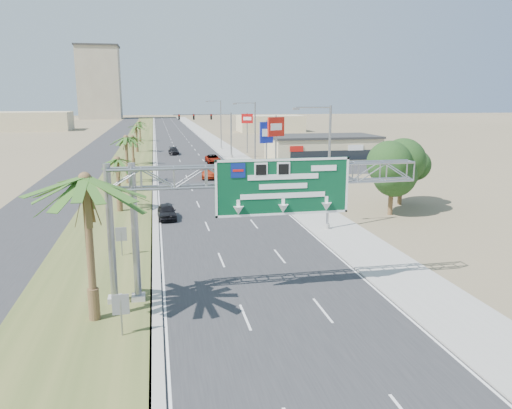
{
  "coord_description": "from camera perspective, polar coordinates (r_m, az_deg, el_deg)",
  "views": [
    {
      "loc": [
        -5.99,
        -15.48,
        10.61
      ],
      "look_at": [
        -0.11,
        13.68,
        4.2
      ],
      "focal_mm": 35.0,
      "sensor_mm": 36.0,
      "label": 1
    }
  ],
  "objects": [
    {
      "name": "opposing_road",
      "position": [
        126.41,
        -16.49,
        6.85
      ],
      "size": [
        8.0,
        300.0,
        0.02
      ],
      "primitive_type": "cube",
      "color": "#28282B",
      "rests_on": "ground"
    },
    {
      "name": "sign_gantry",
      "position": [
        26.28,
        -0.42,
        2.18
      ],
      "size": [
        16.75,
        1.24,
        7.5
      ],
      "color": "gray",
      "rests_on": "ground"
    },
    {
      "name": "tower_distant",
      "position": [
        266.84,
        -17.47,
        13.09
      ],
      "size": [
        20.0,
        16.0,
        35.0
      ],
      "primitive_type": "cube",
      "color": "gray",
      "rests_on": "ground"
    },
    {
      "name": "median_signback_a",
      "position": [
        23.42,
        -15.2,
        -11.31
      ],
      "size": [
        0.75,
        0.08,
        2.08
      ],
      "color": "gray",
      "rests_on": "ground"
    },
    {
      "name": "pole_sign_red_near",
      "position": [
        63.49,
        2.3,
        8.47
      ],
      "size": [
        2.34,
        1.17,
        8.38
      ],
      "color": "gray",
      "rests_on": "ground"
    },
    {
      "name": "palm_row_c",
      "position": [
        63.77,
        -14.65,
        7.32
      ],
      "size": [
        3.99,
        3.99,
        6.75
      ],
      "color": "brown",
      "rests_on": "ground"
    },
    {
      "name": "oak_near",
      "position": [
        46.89,
        15.34,
        4.27
      ],
      "size": [
        4.5,
        4.5,
        6.8
      ],
      "color": "brown",
      "rests_on": "ground"
    },
    {
      "name": "building_distant_left",
      "position": [
        179.92,
        -24.22,
        8.68
      ],
      "size": [
        24.0,
        14.0,
        6.0
      ],
      "primitive_type": "cube",
      "color": "#C7B687",
      "rests_on": "ground"
    },
    {
      "name": "store_building",
      "position": [
        86.58,
        7.56,
        6.34
      ],
      "size": [
        18.0,
        10.0,
        4.0
      ],
      "primitive_type": "cube",
      "color": "#C7B687",
      "rests_on": "ground"
    },
    {
      "name": "car_far",
      "position": [
        96.06,
        -9.4,
        6.04
      ],
      "size": [
        1.93,
        4.54,
        1.31
      ],
      "primitive_type": "imported",
      "rotation": [
        0.0,
        0.0,
        0.02
      ],
      "color": "black",
      "rests_on": "ground"
    },
    {
      "name": "pole_sign_blue",
      "position": [
        71.84,
        1.21,
        8.01
      ],
      "size": [
        2.02,
        0.7,
        7.39
      ],
      "color": "gray",
      "rests_on": "ground"
    },
    {
      "name": "palm_row_d",
      "position": [
        81.79,
        -13.95,
        7.46
      ],
      "size": [
        3.99,
        3.99,
        5.45
      ],
      "color": "brown",
      "rests_on": "ground"
    },
    {
      "name": "palm_near",
      "position": [
        23.98,
        -18.97,
        2.67
      ],
      "size": [
        5.7,
        5.7,
        8.35
      ],
      "color": "brown",
      "rests_on": "ground"
    },
    {
      "name": "median_grass",
      "position": [
        125.99,
        -13.29,
        7.03
      ],
      "size": [
        7.0,
        300.0,
        0.12
      ],
      "primitive_type": "cube",
      "color": "#425224",
      "rests_on": "ground"
    },
    {
      "name": "car_right_lane",
      "position": [
        82.86,
        -4.96,
        5.21
      ],
      "size": [
        2.27,
        4.77,
        1.31
      ],
      "primitive_type": "imported",
      "rotation": [
        0.0,
        0.0,
        0.02
      ],
      "color": "gray",
      "rests_on": "ground"
    },
    {
      "name": "palm_row_f",
      "position": [
        125.67,
        -13.17,
        9.15
      ],
      "size": [
        3.99,
        3.99,
        5.75
      ],
      "color": "brown",
      "rests_on": "ground"
    },
    {
      "name": "pole_sign_red_far",
      "position": [
        96.88,
        -1.02,
        9.47
      ],
      "size": [
        2.2,
        0.86,
        7.73
      ],
      "color": "gray",
      "rests_on": "ground"
    },
    {
      "name": "streetlight_mid",
      "position": [
        69.03,
        -0.27,
        7.24
      ],
      "size": [
        3.27,
        0.44,
        10.0
      ],
      "color": "gray",
      "rests_on": "ground"
    },
    {
      "name": "streetlight_far",
      "position": [
        104.5,
        -4.13,
        8.88
      ],
      "size": [
        3.27,
        0.44,
        10.0
      ],
      "color": "gray",
      "rests_on": "ground"
    },
    {
      "name": "car_mid_lane",
      "position": [
        67.06,
        -5.5,
        3.7
      ],
      "size": [
        2.12,
        5.07,
        1.63
      ],
      "primitive_type": "imported",
      "rotation": [
        0.0,
        0.0,
        -0.08
      ],
      "color": "#671809",
      "rests_on": "ground"
    },
    {
      "name": "car_left_lane",
      "position": [
        44.97,
        -10.16,
        -0.81
      ],
      "size": [
        1.74,
        3.96,
        1.33
      ],
      "primitive_type": "imported",
      "rotation": [
        0.0,
        0.0,
        0.04
      ],
      "color": "black",
      "rests_on": "ground"
    },
    {
      "name": "palm_row_e",
      "position": [
        100.69,
        -13.55,
        8.68
      ],
      "size": [
        3.99,
        3.99,
        6.15
      ],
      "color": "brown",
      "rests_on": "ground"
    },
    {
      "name": "building_distant_right",
      "position": [
        159.8,
        1.64,
        9.24
      ],
      "size": [
        20.0,
        12.0,
        5.0
      ],
      "primitive_type": "cube",
      "color": "#C7B687",
      "rests_on": "ground"
    },
    {
      "name": "oak_far",
      "position": [
        51.87,
        16.3,
        4.14
      ],
      "size": [
        3.5,
        3.5,
        5.6
      ],
      "color": "brown",
      "rests_on": "ground"
    },
    {
      "name": "signal_mast",
      "position": [
        88.35,
        -4.17,
        8.39
      ],
      "size": [
        10.28,
        0.71,
        8.0
      ],
      "color": "gray",
      "rests_on": "ground"
    },
    {
      "name": "median_signback_b",
      "position": [
        34.8,
        -15.15,
        -3.53
      ],
      "size": [
        0.75,
        0.08,
        2.08
      ],
      "color": "gray",
      "rests_on": "ground"
    },
    {
      "name": "ground",
      "position": [
        19.7,
        8.77,
        -20.58
      ],
      "size": [
        600.0,
        600.0,
        0.0
      ],
      "primitive_type": "plane",
      "color": "#8C7A59",
      "rests_on": "ground"
    },
    {
      "name": "streetlight_near",
      "position": [
        40.2,
        8.04,
        3.58
      ],
      "size": [
        3.27,
        0.44,
        10.0
      ],
      "color": "gray",
      "rests_on": "ground"
    },
    {
      "name": "sidewalk_right",
      "position": [
        126.75,
        -4.85,
        7.33
      ],
      "size": [
        4.0,
        300.0,
        0.1
      ],
      "primitive_type": "cube",
      "color": "#9E9B93",
      "rests_on": "ground"
    },
    {
      "name": "palm_row_b",
      "position": [
        47.95,
        -15.58,
        4.87
      ],
      "size": [
        3.99,
        3.99,
        5.95
      ],
      "color": "brown",
      "rests_on": "ground"
    },
    {
      "name": "road",
      "position": [
        126.07,
        -8.71,
        7.19
      ],
      "size": [
        12.0,
        300.0,
        0.02
      ],
      "primitive_type": "cube",
      "color": "#28282B",
      "rests_on": "ground"
    }
  ]
}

